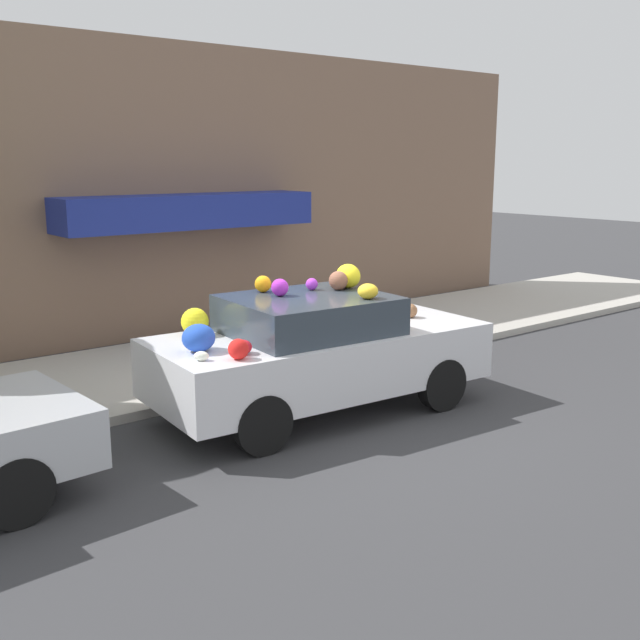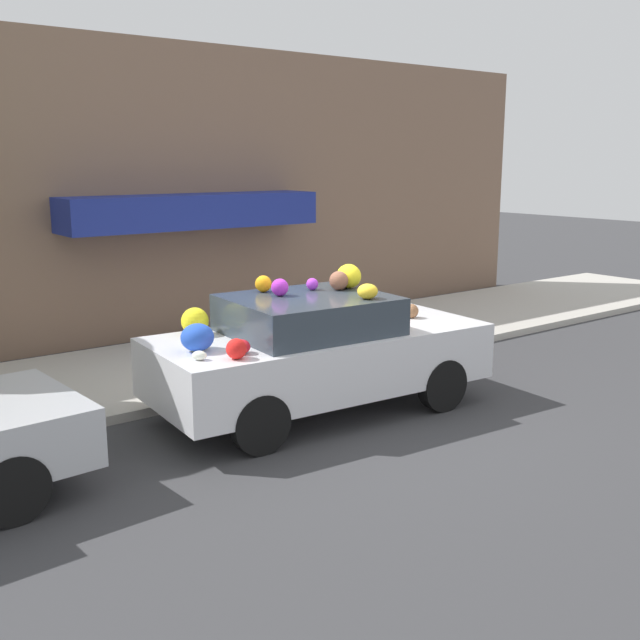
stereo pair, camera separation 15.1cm
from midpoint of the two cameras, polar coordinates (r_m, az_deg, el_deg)
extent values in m
plane|color=#38383A|center=(9.18, 0.68, -7.01)|extent=(60.00, 60.00, 0.00)
cube|color=#B2ADA3|center=(11.32, -7.76, -3.11)|extent=(24.00, 3.20, 0.12)
cube|color=#846651|center=(12.95, -13.07, 9.41)|extent=(18.00, 0.30, 4.94)
cube|color=navy|center=(12.71, -9.28, 8.20)|extent=(4.42, 0.90, 0.55)
cylinder|color=red|center=(11.11, -0.01, -1.51)|extent=(0.20, 0.20, 0.55)
sphere|color=red|center=(11.04, -0.01, 0.18)|extent=(0.18, 0.18, 0.18)
cube|color=silver|center=(9.03, 0.48, -2.93)|extent=(4.18, 2.04, 0.68)
cube|color=#333D47|center=(8.81, -0.39, 0.43)|extent=(1.94, 1.66, 0.44)
cylinder|color=black|center=(10.45, 3.83, -2.80)|extent=(0.66, 0.23, 0.65)
cylinder|color=black|center=(9.27, 9.77, -4.90)|extent=(0.66, 0.23, 0.65)
cylinder|color=black|center=(9.21, -8.88, -4.97)|extent=(0.66, 0.23, 0.65)
cylinder|color=black|center=(7.85, -4.02, -7.90)|extent=(0.66, 0.23, 0.65)
sphere|color=pink|center=(8.82, -9.20, -0.42)|extent=(0.31, 0.31, 0.22)
sphere|color=purple|center=(9.17, -0.12, 2.75)|extent=(0.21, 0.21, 0.15)
sphere|color=purple|center=(8.78, -2.59, 2.50)|extent=(0.26, 0.26, 0.21)
sphere|color=red|center=(7.69, -5.84, -2.20)|extent=(0.29, 0.29, 0.22)
ellipsoid|color=white|center=(7.71, -8.62, -2.69)|extent=(0.19, 0.19, 0.10)
sphere|color=orange|center=(9.06, -3.86, 2.77)|extent=(0.28, 0.28, 0.20)
ellipsoid|color=yellow|center=(8.61, 4.15, 2.19)|extent=(0.26, 0.25, 0.18)
sphere|color=brown|center=(9.17, 1.91, 3.02)|extent=(0.33, 0.33, 0.23)
ellipsoid|color=red|center=(7.91, -5.47, -2.04)|extent=(0.26, 0.27, 0.15)
sphere|color=#8E5E3C|center=(9.72, 7.42, 0.68)|extent=(0.25, 0.25, 0.18)
sphere|color=yellow|center=(8.82, -9.03, -0.09)|extent=(0.44, 0.44, 0.32)
sphere|color=brown|center=(9.33, 2.50, 3.19)|extent=(0.32, 0.32, 0.24)
ellipsoid|color=yellow|center=(9.33, 2.68, 3.37)|extent=(0.41, 0.44, 0.30)
ellipsoid|color=blue|center=(8.07, -8.80, -1.32)|extent=(0.53, 0.53, 0.30)
cylinder|color=black|center=(6.89, -21.78, -11.89)|extent=(0.62, 0.21, 0.61)
camera|label=1|loc=(0.08, -89.51, 0.10)|focal=42.00mm
camera|label=2|loc=(0.08, 90.49, -0.10)|focal=42.00mm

